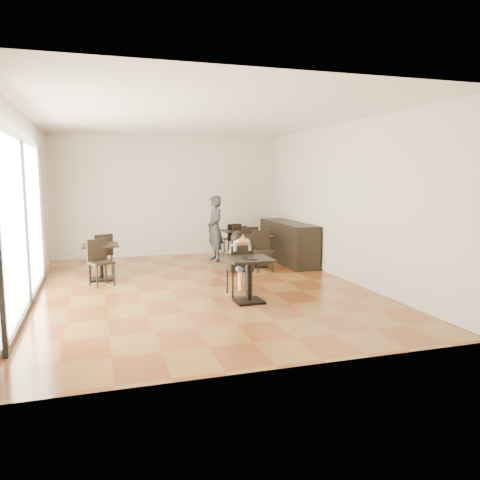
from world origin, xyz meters
name	(u,v)px	position (x,y,z in m)	size (l,w,h in m)	color
floor	(201,288)	(0.00, 0.00, 0.00)	(6.00, 8.00, 0.01)	brown
ceiling	(199,117)	(0.00, 0.00, 3.20)	(6.00, 8.00, 0.01)	white
wall_back	(168,196)	(0.00, 4.00, 1.60)	(6.00, 0.01, 3.20)	beige
wall_front	(280,225)	(0.00, -4.00, 1.60)	(6.00, 0.01, 3.20)	beige
wall_left	(25,207)	(-3.00, 0.00, 1.60)	(0.01, 8.00, 3.20)	beige
wall_right	(342,202)	(3.00, 0.00, 1.60)	(0.01, 8.00, 3.20)	beige
storefront_window	(24,222)	(-2.97, -0.50, 1.40)	(0.04, 4.50, 2.60)	white
child_table	(249,280)	(0.55, -1.26, 0.38)	(0.72, 0.72, 0.76)	black
child_chair	(239,270)	(0.55, -0.71, 0.46)	(0.41, 0.41, 0.92)	black
child	(239,263)	(0.55, -0.71, 0.58)	(0.41, 0.58, 1.15)	slate
plate	(251,258)	(0.55, -1.36, 0.77)	(0.26, 0.26, 0.02)	black
pizza_slice	(242,241)	(0.55, -0.90, 1.00)	(0.27, 0.21, 0.06)	tan
adult_patron	(215,228)	(0.99, 2.80, 0.82)	(0.60, 0.39, 1.65)	#38383C
cafe_table_mid	(255,251)	(1.69, 1.69, 0.38)	(0.71, 0.71, 0.76)	black
cafe_table_left	(101,262)	(-1.80, 1.29, 0.37)	(0.71, 0.71, 0.75)	black
cafe_table_back	(236,244)	(1.64, 3.10, 0.36)	(0.68, 0.68, 0.72)	black
chair_mid_a	(248,245)	(1.69, 2.24, 0.45)	(0.41, 0.41, 0.91)	black
chair_mid_b	(263,251)	(1.69, 1.14, 0.45)	(0.41, 0.41, 0.91)	black
chair_left_a	(101,254)	(-1.80, 1.84, 0.45)	(0.40, 0.40, 0.90)	black
chair_left_b	(101,263)	(-1.80, 0.74, 0.45)	(0.40, 0.40, 0.90)	black
chair_back_a	(232,239)	(1.64, 3.50, 0.43)	(0.39, 0.39, 0.86)	black
chair_back_b	(242,244)	(1.64, 2.55, 0.43)	(0.39, 0.39, 0.86)	black
service_counter	(288,242)	(2.65, 2.00, 0.50)	(0.60, 2.40, 1.00)	black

